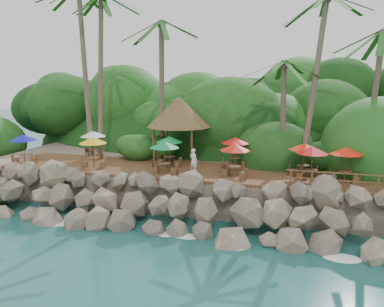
# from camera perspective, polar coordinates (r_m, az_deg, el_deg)

# --- Properties ---
(ground) EXTENTS (140.00, 140.00, 0.00)m
(ground) POSITION_cam_1_polar(r_m,az_deg,el_deg) (21.12, -4.64, -12.12)
(ground) COLOR #19514F
(ground) RESTS_ON ground
(land_base) EXTENTS (32.00, 25.20, 2.10)m
(land_base) POSITION_cam_1_polar(r_m,az_deg,el_deg) (35.58, 4.49, -0.77)
(land_base) COLOR gray
(land_base) RESTS_ON ground
(jungle_hill) EXTENTS (44.80, 28.00, 15.40)m
(jungle_hill) POSITION_cam_1_polar(r_m,az_deg,el_deg) (43.02, 6.51, -0.18)
(jungle_hill) COLOR #143811
(jungle_hill) RESTS_ON ground
(seawall) EXTENTS (29.00, 4.00, 2.30)m
(seawall) POSITION_cam_1_polar(r_m,az_deg,el_deg) (22.47, -2.87, -7.52)
(seawall) COLOR gray
(seawall) RESTS_ON ground
(terrace) EXTENTS (26.00, 5.00, 0.20)m
(terrace) POSITION_cam_1_polar(r_m,az_deg,el_deg) (25.85, 0.00, -2.61)
(terrace) COLOR brown
(terrace) RESTS_ON land_base
(jungle_foliage) EXTENTS (44.00, 16.00, 12.00)m
(jungle_foliage) POSITION_cam_1_polar(r_m,az_deg,el_deg) (34.86, 4.13, -2.78)
(jungle_foliage) COLOR #143811
(jungle_foliage) RESTS_ON ground
(foam_line) EXTENTS (25.20, 0.80, 0.06)m
(foam_line) POSITION_cam_1_polar(r_m,az_deg,el_deg) (21.37, -4.35, -11.75)
(foam_line) COLOR white
(foam_line) RESTS_ON ground
(palms) EXTENTS (25.89, 6.73, 13.72)m
(palms) POSITION_cam_1_polar(r_m,az_deg,el_deg) (27.88, 2.83, 19.46)
(palms) COLOR brown
(palms) RESTS_ON ground
(palapa) EXTENTS (4.73, 4.73, 4.60)m
(palapa) POSITION_cam_1_polar(r_m,az_deg,el_deg) (28.86, -1.95, 6.03)
(palapa) COLOR brown
(palapa) RESTS_ON ground
(dining_clusters) EXTENTS (24.63, 4.87, 2.05)m
(dining_clusters) POSITION_cam_1_polar(r_m,az_deg,el_deg) (25.16, 2.05, 1.19)
(dining_clusters) COLOR brown
(dining_clusters) RESTS_ON terrace
(railing) EXTENTS (6.10, 0.10, 1.00)m
(railing) POSITION_cam_1_polar(r_m,az_deg,el_deg) (22.53, 21.08, -3.56)
(railing) COLOR brown
(railing) RESTS_ON terrace
(waiter) EXTENTS (0.67, 0.56, 1.56)m
(waiter) POSITION_cam_1_polar(r_m,az_deg,el_deg) (24.89, 0.22, -1.07)
(waiter) COLOR white
(waiter) RESTS_ON terrace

